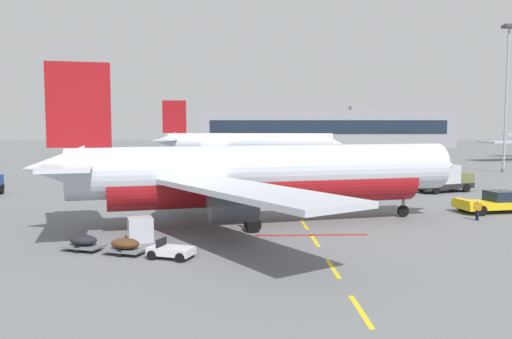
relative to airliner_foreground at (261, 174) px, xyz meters
name	(u,v)px	position (x,y,z in m)	size (l,w,h in m)	color
ground	(494,198)	(25.36, 13.79, -3.95)	(400.00, 400.00, 0.00)	slate
apron_paint_markings	(291,204)	(3.36, 10.46, -3.95)	(8.00, 95.33, 0.01)	yellow
airliner_foreground	(261,174)	(0.00, 0.00, 0.00)	(34.52, 33.71, 12.20)	silver
pushback_tug	(493,202)	(20.85, 4.90, -3.05)	(6.42, 4.04, 2.08)	yellow
airliner_far_center	(247,145)	(-0.29, 54.71, -0.06)	(34.30, 33.89, 12.02)	silver
ground_power_truck	(442,178)	(21.65, 18.69, -2.30)	(7.39, 4.83, 3.14)	black
baggage_train	(126,246)	(-8.63, -9.32, -3.42)	(8.57, 4.40, 1.14)	silver
ground_crew_worker	(477,209)	(17.70, 1.05, -2.99)	(0.52, 0.55, 1.69)	#191E38
uld_cargo_container	(140,229)	(-8.41, -5.70, -3.15)	(1.97, 1.94, 1.60)	#B7BCC6
apron_light_mast_far	(507,81)	(41.01, 42.74, 10.72)	(1.80, 1.80, 23.41)	slate
terminal_satellite	(323,128)	(27.29, 141.11, 2.11)	(82.83, 26.96, 13.70)	gray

